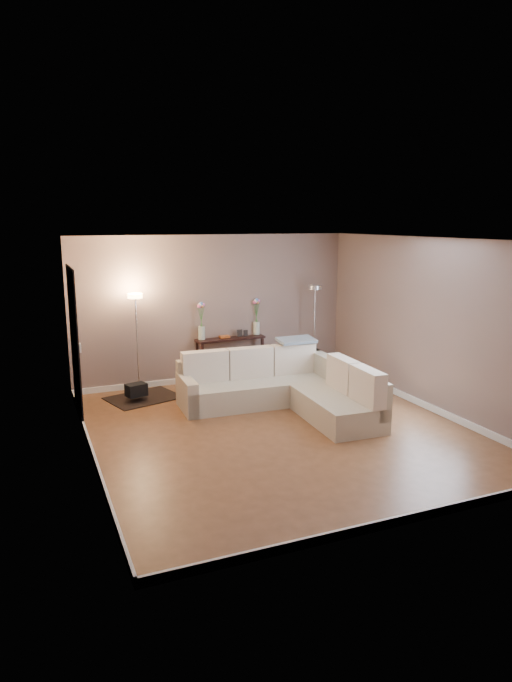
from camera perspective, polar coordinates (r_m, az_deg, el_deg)
name	(u,v)px	position (r m, az deg, el deg)	size (l,w,h in m)	color
floor	(278,430)	(7.98, 2.22, -8.90)	(5.00, 5.50, 0.01)	brown
ceiling	(280,239)	(7.46, 2.39, 10.18)	(5.00, 5.50, 0.01)	white
wall_back	(214,309)	(10.14, -4.25, 3.23)	(5.00, 0.02, 2.60)	gray
wall_front	(407,395)	(5.31, 14.92, -5.27)	(5.00, 0.02, 2.60)	gray
wall_left	(84,354)	(6.97, -16.80, -1.30)	(0.02, 5.50, 2.60)	gray
wall_right	(431,325)	(8.94, 17.08, 1.55)	(0.02, 5.50, 2.60)	gray
baseboard_back	(215,377)	(10.39, -4.10, -3.62)	(5.00, 0.03, 0.10)	white
baseboard_front	(398,521)	(5.82, 14.07, -17.05)	(5.00, 0.03, 0.10)	white
baseboard_left	(93,454)	(7.35, -16.01, -10.81)	(0.03, 5.50, 0.10)	white
baseboard_right	(424,405)	(9.23, 16.48, -6.12)	(0.03, 5.50, 0.10)	white
doorway	(75,343)	(8.67, -17.70, -0.16)	(0.02, 1.20, 2.20)	black
switch_plate	(80,348)	(7.82, -17.19, -0.66)	(0.02, 0.08, 0.12)	white
sectional_sofa	(285,388)	(8.78, 2.92, -4.71)	(2.47, 2.45, 0.86)	beige
throw_blanket	(296,340)	(9.33, 4.05, 0.09)	(0.62, 0.35, 0.05)	gray
console_table	(226,356)	(10.28, -3.02, -1.53)	(1.29, 0.42, 0.78)	black
leaning_mirror	(226,316)	(10.32, -3.02, 2.55)	(0.90, 0.10, 0.70)	black
table_decor	(230,335)	(10.19, -2.58, 0.56)	(0.54, 0.13, 0.13)	#C15822
flower_vase_left	(201,324)	(9.98, -5.48, 1.74)	(0.15, 0.12, 0.67)	silver
flower_vase_right	(257,319)	(10.40, 0.05, 2.21)	(0.15, 0.12, 0.67)	silver
floor_lamp_lit	(136,323)	(9.54, -11.90, 1.74)	(0.29, 0.29, 1.68)	silver
floor_lamp_unlit	(315,312)	(10.53, 5.89, 2.90)	(0.28, 0.28, 1.68)	silver
charcoal_rug	(144,398)	(9.50, -11.19, -5.59)	(1.09, 0.82, 0.01)	black
black_bag	(136,390)	(9.30, -11.90, -4.80)	(0.31, 0.22, 0.20)	black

